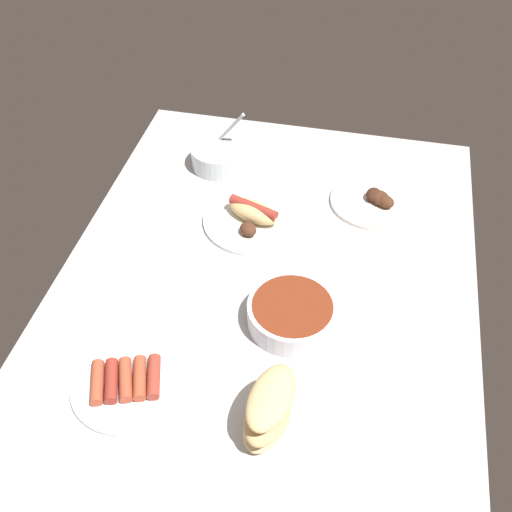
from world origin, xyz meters
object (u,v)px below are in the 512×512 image
at_px(bread_stack, 269,409).
at_px(bowl_coleslaw, 218,155).
at_px(plate_grilled_meat, 374,201).
at_px(plate_sausages, 127,383).
at_px(bowl_chili, 292,313).
at_px(plate_hotdog_assembled, 253,217).

bearing_deg(bread_stack, bowl_coleslaw, 21.30).
height_order(plate_grilled_meat, plate_sausages, plate_grilled_meat).
bearing_deg(bowl_chili, plate_grilled_meat, -18.30).
distance_m(bowl_coleslaw, plate_sausages, 0.69).
distance_m(plate_hotdog_assembled, plate_grilled_meat, 0.31).
relative_size(plate_hotdog_assembled, bread_stack, 1.57).
bearing_deg(bread_stack, plate_grilled_meat, -11.88).
height_order(plate_hotdog_assembled, bread_stack, bread_stack).
height_order(bowl_chili, plate_grilled_meat, bowl_chili).
relative_size(bowl_chili, bowl_coleslaw, 1.17).
bearing_deg(plate_hotdog_assembled, plate_sausages, 164.99).
xyz_separation_m(bowl_coleslaw, bread_stack, (-0.72, -0.28, 0.02)).
xyz_separation_m(bowl_coleslaw, plate_sausages, (-0.69, -0.01, -0.02)).
relative_size(bowl_coleslaw, plate_sausages, 0.74).
bearing_deg(bowl_coleslaw, plate_grilled_meat, -99.60).
height_order(bowl_chili, plate_hotdog_assembled, plate_hotdog_assembled).
xyz_separation_m(plate_hotdog_assembled, bread_stack, (-0.52, -0.14, 0.04)).
bearing_deg(bowl_chili, bowl_coleslaw, 30.22).
relative_size(bread_stack, plate_grilled_meat, 0.75).
relative_size(bread_stack, plate_sausages, 0.74).
relative_size(bowl_chili, plate_hotdog_assembled, 0.75).
distance_m(bowl_chili, plate_hotdog_assembled, 0.31).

